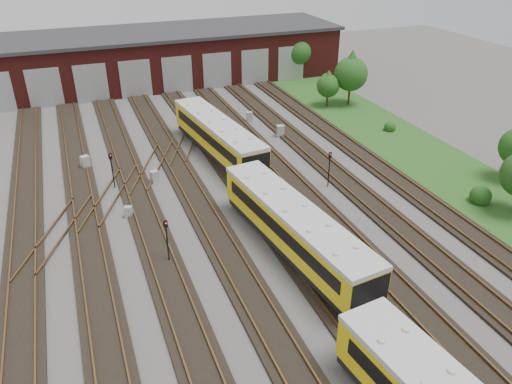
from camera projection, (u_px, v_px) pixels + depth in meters
name	position (u px, v px, depth m)	size (l,w,h in m)	color
ground	(256.00, 247.00, 32.30)	(120.00, 120.00, 0.00)	#474442
track_network	(250.00, 241.00, 32.67)	(30.40, 70.00, 0.33)	black
maintenance_shed	(143.00, 57.00, 63.46)	(51.00, 12.50, 6.35)	#541815
grass_verge	(407.00, 147.00, 46.47)	(8.00, 55.00, 0.05)	#204C19
metro_train	(295.00, 229.00, 30.81)	(4.32, 46.53, 2.96)	black
signal_mast_0	(167.00, 236.00, 29.96)	(0.25, 0.23, 3.01)	black
signal_mast_1	(112.00, 166.00, 38.52)	(0.27, 0.26, 2.97)	black
signal_mast_2	(264.00, 162.00, 39.03)	(0.29, 0.28, 3.08)	black
signal_mast_3	(329.00, 165.00, 38.69)	(0.26, 0.25, 2.97)	black
relay_cabinet_0	(129.00, 212.00, 35.32)	(0.52, 0.43, 0.86)	#9EA1A3
relay_cabinet_1	(85.00, 162.00, 42.23)	(0.68, 0.57, 1.13)	#9EA1A3
relay_cabinet_2	(154.00, 177.00, 40.05)	(0.59, 0.49, 0.98)	#9EA1A3
relay_cabinet_3	(280.00, 131.00, 48.45)	(0.69, 0.57, 1.15)	#9EA1A3
relay_cabinet_4	(249.00, 117.00, 52.06)	(0.63, 0.52, 1.04)	#9EA1A3
tree_0	(298.00, 48.00, 65.23)	(3.58, 3.58, 5.94)	#302515
tree_1	(328.00, 83.00, 55.25)	(2.53, 2.53, 4.20)	#302515
tree_2	(351.00, 70.00, 55.24)	(3.74, 3.74, 6.20)	#302515
bush_0	(481.00, 193.00, 36.99)	(1.57, 1.57, 1.57)	#194614
bush_1	(390.00, 125.00, 49.76)	(1.16, 1.16, 1.16)	#194614
bush_2	(327.00, 77.00, 64.07)	(1.58, 1.58, 1.58)	#194614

